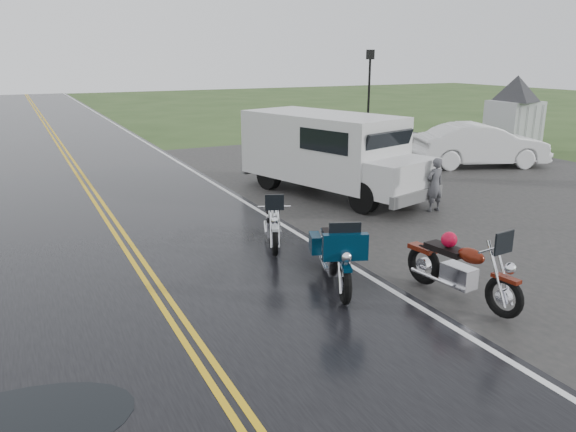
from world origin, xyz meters
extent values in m
plane|color=#2D471E|center=(0.00, 0.00, 0.00)|extent=(120.00, 120.00, 0.00)
cube|color=black|center=(0.00, 10.00, 0.02)|extent=(8.00, 100.00, 0.04)
cube|color=black|center=(11.00, 5.00, 0.01)|extent=(14.00, 24.00, 0.03)
imported|color=#49484D|center=(8.06, 3.70, 0.73)|extent=(0.55, 0.38, 1.47)
imported|color=silver|center=(13.96, 8.01, 0.81)|extent=(5.22, 3.30, 1.62)
camera|label=1|loc=(-2.04, -7.77, 4.14)|focal=35.00mm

